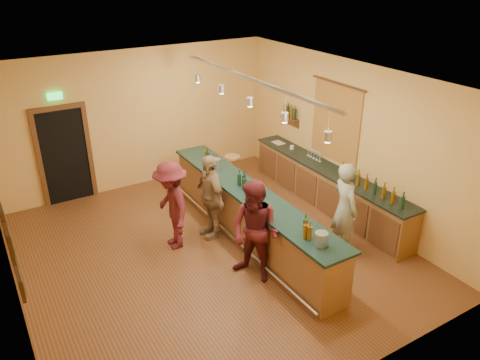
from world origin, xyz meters
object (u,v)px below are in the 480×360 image
tasting_bar (249,212)px  customer_a (255,232)px  back_counter (328,188)px  customer_b (210,196)px  bar_stool (232,162)px  customer_c (172,206)px  bartender (345,209)px

tasting_bar → customer_a: size_ratio=2.84×
back_counter → customer_b: (-2.66, 0.35, 0.36)m
bar_stool → back_counter: bearing=-59.3°
tasting_bar → customer_c: (-1.33, 0.55, 0.25)m
tasting_bar → bar_stool: tasting_bar is taller
tasting_bar → customer_c: bearing=157.5°
bar_stool → customer_b: bearing=-131.2°
bartender → customer_b: size_ratio=1.05×
bartender → customer_c: 3.14m
bartender → customer_a: 1.82m
tasting_bar → bar_stool: bearing=67.5°
tasting_bar → customer_a: customer_a is taller
bartender → customer_a: size_ratio=0.99×
customer_b → customer_c: customer_c is taller
bartender → customer_c: bearing=65.8°
customer_a → bar_stool: customer_a is taller
customer_b → bar_stool: size_ratio=2.18×
tasting_bar → bartender: bartender is taller
back_counter → tasting_bar: bearing=-175.1°
customer_c → bartender: bearing=60.4°
back_counter → bartender: bartender is taller
customer_c → back_counter: bearing=88.4°
bar_stool → bartender: bearing=-84.0°
customer_a → customer_b: bearing=156.1°
customer_b → customer_c: (-0.78, 0.02, 0.01)m
tasting_bar → bartender: bearing=-43.7°
back_counter → customer_a: 2.97m
customer_a → bar_stool: bearing=132.0°
customer_c → bar_stool: 2.79m
bartender → customer_a: bearing=95.3°
tasting_bar → customer_a: (-0.55, -1.06, 0.29)m
back_counter → bar_stool: size_ratio=5.88×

